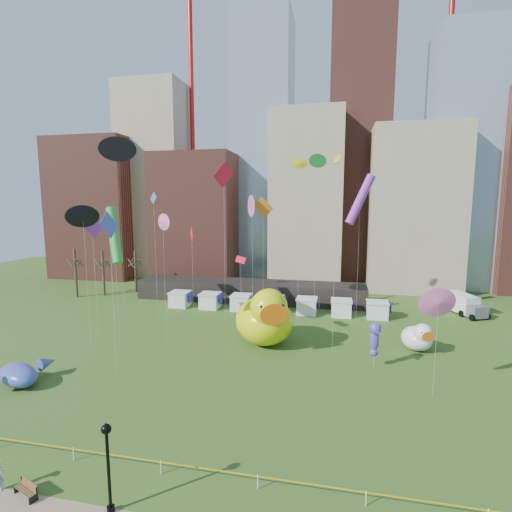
% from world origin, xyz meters
% --- Properties ---
extents(ground, '(160.00, 160.00, 0.00)m').
position_xyz_m(ground, '(0.00, 0.00, 0.00)').
color(ground, '#39541A').
rests_on(ground, ground).
extents(skyline, '(101.00, 23.00, 68.00)m').
position_xyz_m(skyline, '(2.25, 61.06, 21.44)').
color(skyline, brown).
rests_on(skyline, ground).
extents(crane_left, '(23.00, 1.00, 76.00)m').
position_xyz_m(crane_left, '(-21.11, 64.00, 46.90)').
color(crane_left, red).
rests_on(crane_left, ground).
extents(crane_right, '(23.00, 1.00, 76.00)m').
position_xyz_m(crane_right, '(30.89, 64.00, 46.90)').
color(crane_right, red).
rests_on(crane_right, ground).
extents(pavilion, '(38.00, 6.00, 3.20)m').
position_xyz_m(pavilion, '(-4.00, 42.00, 1.60)').
color(pavilion, black).
rests_on(pavilion, ground).
extents(vendor_tents, '(33.24, 2.80, 2.40)m').
position_xyz_m(vendor_tents, '(1.02, 36.00, 1.11)').
color(vendor_tents, white).
rests_on(vendor_tents, ground).
extents(bare_trees, '(8.44, 6.44, 8.50)m').
position_xyz_m(bare_trees, '(-30.17, 40.54, 4.01)').
color(bare_trees, '#382B21').
rests_on(bare_trees, ground).
extents(caution_tape, '(50.00, 0.06, 0.90)m').
position_xyz_m(caution_tape, '(0.00, 0.00, 0.68)').
color(caution_tape, white).
rests_on(caution_tape, ground).
extents(big_duck, '(9.17, 10.08, 7.03)m').
position_xyz_m(big_duck, '(2.26, 22.41, 3.23)').
color(big_duck, '#DEE50B').
rests_on(big_duck, ground).
extents(small_duck, '(4.21, 4.79, 3.36)m').
position_xyz_m(small_duck, '(19.19, 24.15, 1.54)').
color(small_duck, white).
rests_on(small_duck, ground).
extents(seahorse_green, '(1.29, 1.61, 5.52)m').
position_xyz_m(seahorse_green, '(2.76, 22.68, 3.96)').
color(seahorse_green, silver).
rests_on(seahorse_green, ground).
extents(seahorse_purple, '(1.27, 1.54, 4.67)m').
position_xyz_m(seahorse_purple, '(14.00, 18.43, 3.24)').
color(seahorse_purple, silver).
rests_on(seahorse_purple, ground).
extents(whale_inflatable, '(5.53, 6.03, 2.16)m').
position_xyz_m(whale_inflatable, '(-17.66, 8.24, 0.99)').
color(whale_inflatable, '#55338B').
rests_on(whale_inflatable, ground).
extents(park_bench, '(1.71, 1.06, 0.83)m').
position_xyz_m(park_bench, '(-6.56, -3.18, 0.46)').
color(park_bench, '#54351C').
rests_on(park_bench, footpath).
extents(lamppost, '(0.53, 0.53, 5.12)m').
position_xyz_m(lamppost, '(-1.35, -3.20, 3.13)').
color(lamppost, black).
rests_on(lamppost, footpath).
extents(box_truck, '(4.98, 7.20, 2.88)m').
position_xyz_m(box_truck, '(28.66, 40.81, 1.48)').
color(box_truck, white).
rests_on(box_truck, ground).
extents(kite_0, '(1.91, 2.92, 21.61)m').
position_xyz_m(kite_0, '(-4.33, 28.55, 19.60)').
color(kite_0, silver).
rests_on(kite_0, ground).
extents(kite_1, '(2.32, 1.31, 9.38)m').
position_xyz_m(kite_1, '(18.40, 13.56, 8.16)').
color(kite_1, silver).
rests_on(kite_1, ground).
extents(kite_2, '(2.83, 1.93, 24.56)m').
position_xyz_m(kite_2, '(-17.35, 25.60, 23.00)').
color(kite_2, silver).
rests_on(kite_2, ground).
extents(kite_3, '(1.50, 1.10, 22.21)m').
position_xyz_m(kite_3, '(7.47, 28.82, 21.28)').
color(kite_3, silver).
rests_on(kite_3, ground).
extents(kite_4, '(1.03, 2.82, 21.25)m').
position_xyz_m(kite_4, '(9.90, 22.49, 20.64)').
color(kite_4, silver).
rests_on(kite_4, ground).
extents(kite_5, '(1.42, 0.94, 17.82)m').
position_xyz_m(kite_5, '(-14.59, 29.38, 16.17)').
color(kite_5, silver).
rests_on(kite_5, ground).
extents(kite_6, '(2.48, 0.86, 17.06)m').
position_xyz_m(kite_6, '(0.91, 28.18, 15.45)').
color(kite_6, silver).
rests_on(kite_6, ground).
extents(kite_7, '(4.05, 2.46, 20.06)m').
position_xyz_m(kite_7, '(12.92, 32.62, 16.73)').
color(kite_7, silver).
rests_on(kite_7, ground).
extents(kite_8, '(1.79, 2.07, 10.27)m').
position_xyz_m(kite_8, '(-0.52, 22.17, 9.84)').
color(kite_8, silver).
rests_on(kite_8, ground).
extents(kite_9, '(1.65, 1.39, 15.11)m').
position_xyz_m(kite_9, '(-9.38, 21.05, 14.13)').
color(kite_9, silver).
rests_on(kite_9, ground).
extents(kite_10, '(1.74, 2.12, 16.06)m').
position_xyz_m(kite_10, '(-17.32, 17.96, 14.83)').
color(kite_10, silver).
rests_on(kite_10, ground).
extents(kite_11, '(3.23, 3.38, 15.92)m').
position_xyz_m(kite_11, '(-13.53, 17.80, 12.83)').
color(kite_11, silver).
rests_on(kite_11, ground).
extents(kite_12, '(1.38, 0.53, 22.13)m').
position_xyz_m(kite_12, '(5.07, 31.93, 21.26)').
color(kite_12, silver).
rests_on(kite_12, ground).
extents(kite_13, '(0.30, 2.53, 15.59)m').
position_xyz_m(kite_13, '(-10.25, 11.83, 14.06)').
color(kite_13, silver).
rests_on(kite_13, ground).
extents(kite_14, '(1.50, 1.58, 14.94)m').
position_xyz_m(kite_14, '(-20.04, 27.19, 13.95)').
color(kite_14, silver).
rests_on(kite_14, ground).
extents(kite_15, '(0.98, 3.25, 15.43)m').
position_xyz_m(kite_15, '(-18.34, 20.91, 13.60)').
color(kite_15, silver).
rests_on(kite_15, ground).
extents(kite_16, '(1.21, 2.02, 13.27)m').
position_xyz_m(kite_16, '(-8.92, 28.73, 11.88)').
color(kite_16, silver).
rests_on(kite_16, ground).
extents(kite_17, '(1.47, 2.66, 17.31)m').
position_xyz_m(kite_17, '(-0.59, 28.63, 15.91)').
color(kite_17, silver).
rests_on(kite_17, ground).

